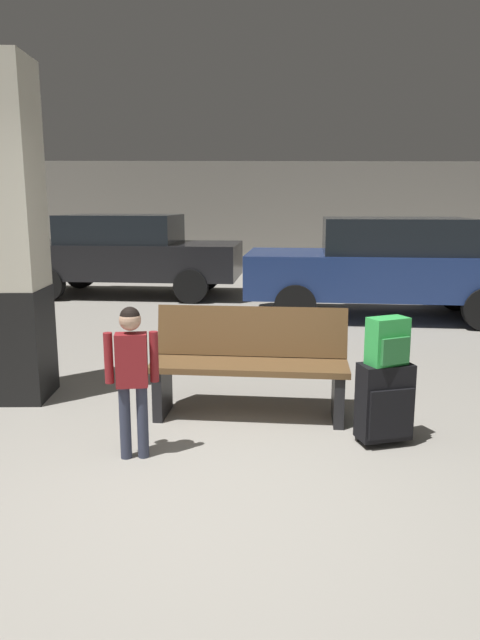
{
  "coord_description": "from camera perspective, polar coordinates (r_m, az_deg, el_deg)",
  "views": [
    {
      "loc": [
        0.1,
        -3.12,
        1.75
      ],
      "look_at": [
        0.17,
        1.3,
        0.85
      ],
      "focal_mm": 32.85,
      "sensor_mm": 36.0,
      "label": 1
    }
  ],
  "objects": [
    {
      "name": "garage_back_wall",
      "position": [
        15.99,
        -1.32,
        10.2
      ],
      "size": [
        18.0,
        0.12,
        2.8
      ],
      "primitive_type": "cube",
      "color": "gray",
      "rests_on": "ground_plane"
    },
    {
      "name": "suitcase",
      "position": [
        4.41,
        13.92,
        -7.76
      ],
      "size": [
        0.42,
        0.3,
        0.6
      ],
      "color": "black",
      "rests_on": "ground_plane"
    },
    {
      "name": "backpack_bright",
      "position": [
        4.29,
        14.22,
        -2.06
      ],
      "size": [
        0.32,
        0.27,
        0.34
      ],
      "color": "green",
      "rests_on": "suitcase"
    },
    {
      "name": "parked_car_near",
      "position": [
        9.17,
        13.99,
        5.22
      ],
      "size": [
        4.28,
        2.21,
        1.51
      ],
      "color": "navy",
      "rests_on": "ground_plane"
    },
    {
      "name": "structural_pillar",
      "position": [
        5.49,
        -21.74,
        7.57
      ],
      "size": [
        0.57,
        0.57,
        2.93
      ],
      "color": "black",
      "rests_on": "ground_plane"
    },
    {
      "name": "child",
      "position": [
        4.03,
        -10.52,
        -4.46
      ],
      "size": [
        0.36,
        0.2,
        1.06
      ],
      "color": "#33384C",
      "rests_on": "ground_plane"
    },
    {
      "name": "bench",
      "position": [
        4.82,
        0.95,
        -4.25
      ],
      "size": [
        1.65,
        0.71,
        0.89
      ],
      "color": "brown",
      "rests_on": "ground_plane"
    },
    {
      "name": "ground_plane",
      "position": [
        7.35,
        -1.7,
        -2.71
      ],
      "size": [
        18.0,
        18.0,
        0.1
      ],
      "primitive_type": "cube",
      "color": "gray"
    },
    {
      "name": "parked_car_far",
      "position": [
        11.29,
        -10.85,
        6.46
      ],
      "size": [
        4.27,
        2.16,
        1.51
      ],
      "color": "black",
      "rests_on": "ground_plane"
    }
  ]
}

